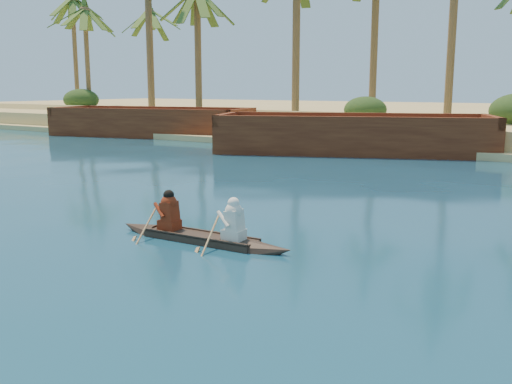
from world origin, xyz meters
The scene contains 3 objects.
canoe centered at (-7.39, 4.03, 0.24)m, with size 4.48×0.76×1.23m.
barge_left centered at (-27.41, 23.92, 0.80)m, with size 14.47×7.52×2.30m.
barge_mid centered at (-11.59, 22.00, 0.80)m, with size 14.50×9.41×2.30m.
Camera 1 is at (0.18, -5.46, 3.33)m, focal length 40.00 mm.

